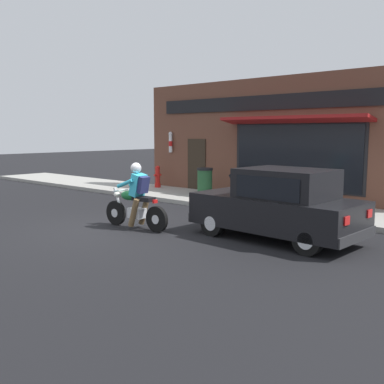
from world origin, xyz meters
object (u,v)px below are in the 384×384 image
(trash_bin, at_px, (205,182))
(fire_hydrant, at_px, (158,177))
(motorcycle_with_rider, at_px, (136,201))
(car_hatchback, at_px, (278,205))

(trash_bin, relative_size, fire_hydrant, 1.11)
(motorcycle_with_rider, xyz_separation_m, fire_hydrant, (5.43, 4.84, -0.11))
(motorcycle_with_rider, bearing_deg, trash_bin, 20.80)
(trash_bin, bearing_deg, fire_hydrant, 78.15)
(motorcycle_with_rider, relative_size, trash_bin, 2.06)
(car_hatchback, distance_m, trash_bin, 6.13)
(motorcycle_with_rider, height_order, trash_bin, motorcycle_with_rider)
(car_hatchback, xyz_separation_m, trash_bin, (3.51, 5.02, -0.13))
(motorcycle_with_rider, bearing_deg, car_hatchback, -68.19)
(motorcycle_with_rider, relative_size, car_hatchback, 0.53)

